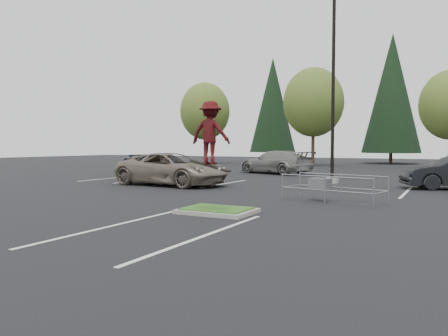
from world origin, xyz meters
The scene contains 14 objects.
ground centered at (0.00, 0.00, 0.00)m, with size 120.00×120.00×0.00m, color black.
grass_median centered at (0.00, 0.00, 0.08)m, with size 2.20×1.60×0.16m.
stall_lines centered at (-1.35, 6.02, 0.00)m, with size 22.62×17.60×0.01m.
light_pole centered at (0.50, 12.00, 4.56)m, with size 0.70×0.60×10.12m.
decid_a centered at (-18.01, 30.03, 5.58)m, with size 5.44×5.44×8.91m.
decid_b centered at (-6.01, 30.53, 6.04)m, with size 5.89×5.89×9.64m.
conif_a centered at (-14.00, 40.00, 7.10)m, with size 5.72×5.72×13.00m.
conif_b centered at (0.00, 40.50, 7.85)m, with size 6.38×6.38×14.50m.
cart_corral centered at (2.11, 4.20, 0.64)m, with size 3.76×2.08×1.01m.
skateboarder centered at (0.20, -0.76, 2.40)m, with size 1.18×0.72×2.00m.
car_l_tan centered at (-6.50, 7.00, 0.83)m, with size 2.77×6.00×1.67m, color #7B6D5E.
car_l_black centered at (-9.91, 11.08, 0.75)m, with size 2.10×5.16×1.50m, color black.
car_l_grey centered at (-12.35, 11.50, 0.69)m, with size 1.62×4.04×1.38m, color #505359.
car_far_silver centered at (-5.00, 18.00, 0.84)m, with size 2.35×5.77×1.67m, color gray.
Camera 1 is at (6.33, -11.52, 2.06)m, focal length 35.00 mm.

